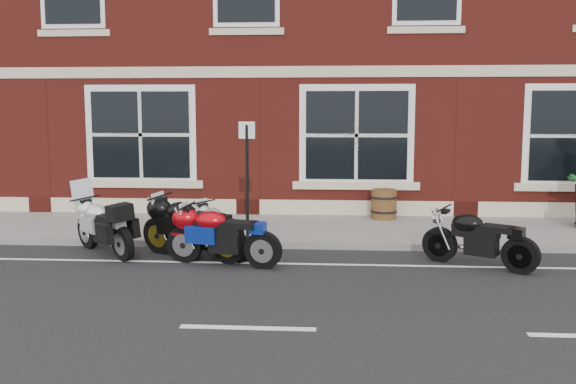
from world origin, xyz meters
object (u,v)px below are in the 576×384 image
object	(u,v)px
moto_touring_silver	(104,224)
barrel_planter	(384,204)
moto_naked_black	(477,237)
parking_sign	(247,172)
moto_sport_red	(221,234)
moto_sport_black	(192,226)
moto_sport_silver	(220,228)

from	to	relation	value
moto_touring_silver	barrel_planter	distance (m)	6.19
moto_naked_black	parking_sign	size ratio (longest dim) A/B	0.76
moto_sport_red	moto_sport_black	xyz separation A→B (m)	(-0.60, 0.49, 0.04)
moto_sport_silver	parking_sign	bearing A→B (deg)	26.12
moto_naked_black	parking_sign	distance (m)	4.25
moto_sport_red	moto_sport_silver	distance (m)	0.74
moto_touring_silver	moto_sport_red	world-z (taller)	moto_touring_silver
barrel_planter	parking_sign	size ratio (longest dim) A/B	0.30
moto_naked_black	barrel_planter	bearing A→B (deg)	50.58
parking_sign	moto_sport_black	bearing A→B (deg)	-117.09
moto_touring_silver	barrel_planter	world-z (taller)	moto_touring_silver
moto_sport_silver	moto_naked_black	world-z (taller)	moto_naked_black
moto_sport_red	parking_sign	xyz separation A→B (m)	(0.23, 1.50, 0.87)
moto_touring_silver	barrel_planter	xyz separation A→B (m)	(5.18, 3.38, -0.08)
moto_sport_black	barrel_planter	xyz separation A→B (m)	(3.56, 3.59, -0.11)
moto_sport_black	moto_sport_red	bearing A→B (deg)	-102.04
moto_touring_silver	parking_sign	size ratio (longest dim) A/B	0.68
moto_naked_black	parking_sign	world-z (taller)	parking_sign
moto_sport_red	moto_sport_silver	xyz separation A→B (m)	(-0.15, 0.73, -0.05)
moto_sport_black	moto_sport_silver	distance (m)	0.52
barrel_planter	parking_sign	distance (m)	3.87
moto_sport_silver	parking_sign	size ratio (longest dim) A/B	0.69
moto_sport_red	moto_sport_silver	bearing A→B (deg)	25.91
parking_sign	moto_naked_black	bearing A→B (deg)	-6.75
moto_sport_red	parking_sign	bearing A→B (deg)	5.70
moto_touring_silver	moto_sport_silver	distance (m)	2.07
moto_touring_silver	moto_sport_black	size ratio (longest dim) A/B	0.75
moto_sport_red	moto_naked_black	xyz separation A→B (m)	(4.16, 0.16, -0.02)
moto_sport_black	moto_touring_silver	bearing A→B (deg)	109.77
moto_touring_silver	moto_sport_red	distance (m)	2.33
moto_sport_silver	moto_naked_black	bearing A→B (deg)	-45.40
moto_sport_red	barrel_planter	world-z (taller)	moto_sport_red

